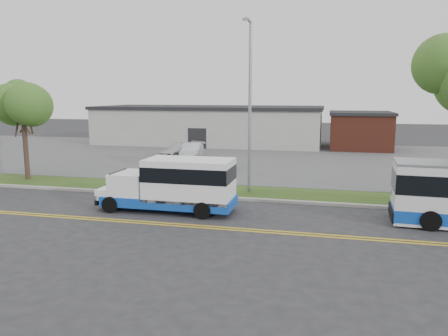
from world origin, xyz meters
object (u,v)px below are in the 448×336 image
(parked_car_a, at_px, (192,151))
(parked_car_b, at_px, (181,150))
(tree_west, at_px, (22,103))
(streetlight_near, at_px, (250,102))
(pedestrian, at_px, (169,169))
(shuttle_bus, at_px, (176,183))

(parked_car_a, bearing_deg, parked_car_b, 140.30)
(tree_west, relative_size, streetlight_near, 0.73)
(streetlight_near, xyz_separation_m, parked_car_b, (-8.34, 12.21, -4.46))
(tree_west, relative_size, parked_car_b, 1.48)
(pedestrian, bearing_deg, shuttle_bus, 85.85)
(tree_west, height_order, shuttle_bus, tree_west)
(streetlight_near, bearing_deg, parked_car_a, 121.69)
(tree_west, height_order, parked_car_a, tree_west)
(parked_car_b, bearing_deg, tree_west, -90.40)
(tree_west, xyz_separation_m, pedestrian, (9.64, 0.80, -4.06))
(pedestrian, bearing_deg, tree_west, -23.48)
(streetlight_near, distance_m, parked_car_a, 14.19)
(parked_car_a, bearing_deg, shuttle_bus, -84.31)
(pedestrian, relative_size, parked_car_b, 0.41)
(tree_west, xyz_separation_m, streetlight_near, (15.00, -0.47, 0.11))
(tree_west, bearing_deg, shuttle_bus, -22.23)
(parked_car_a, xyz_separation_m, parked_car_b, (-1.26, 0.74, -0.04))
(tree_west, xyz_separation_m, parked_car_b, (6.66, 11.74, -4.35))
(parked_car_a, bearing_deg, pedestrian, -89.81)
(streetlight_near, bearing_deg, tree_west, 178.20)
(streetlight_near, relative_size, parked_car_a, 2.19)
(pedestrian, height_order, parked_car_a, pedestrian)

